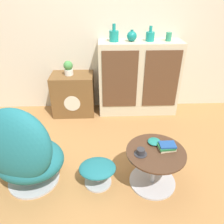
{
  "coord_description": "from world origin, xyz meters",
  "views": [
    {
      "loc": [
        0.01,
        -1.73,
        1.8
      ],
      "look_at": [
        0.09,
        0.4,
        0.55
      ],
      "focal_mm": 35.0,
      "sensor_mm": 36.0,
      "label": 1
    }
  ],
  "objects_px": {
    "sideboard": "(138,78)",
    "vase_rightmost": "(169,37)",
    "potted_plant": "(68,68)",
    "vase_leftmost": "(114,35)",
    "coffee_table": "(154,165)",
    "book_stack": "(167,147)",
    "tv_console": "(73,94)",
    "bowl": "(154,142)",
    "vase_inner_left": "(132,36)",
    "vase_inner_right": "(150,36)",
    "egg_chair": "(23,153)",
    "teacup": "(141,152)",
    "ottoman": "(98,170)"
  },
  "relations": [
    {
      "from": "book_stack",
      "to": "sideboard",
      "type": "bearing_deg",
      "value": 92.76
    },
    {
      "from": "egg_chair",
      "to": "coffee_table",
      "type": "height_order",
      "value": "egg_chair"
    },
    {
      "from": "vase_leftmost",
      "to": "vase_rightmost",
      "type": "xyz_separation_m",
      "value": [
        0.76,
        0.0,
        -0.02
      ]
    },
    {
      "from": "tv_console",
      "to": "sideboard",
      "type": "bearing_deg",
      "value": 1.14
    },
    {
      "from": "egg_chair",
      "to": "vase_leftmost",
      "type": "distance_m",
      "value": 1.92
    },
    {
      "from": "tv_console",
      "to": "coffee_table",
      "type": "distance_m",
      "value": 1.78
    },
    {
      "from": "tv_console",
      "to": "vase_leftmost",
      "type": "relative_size",
      "value": 2.75
    },
    {
      "from": "book_stack",
      "to": "tv_console",
      "type": "bearing_deg",
      "value": 126.43
    },
    {
      "from": "vase_inner_right",
      "to": "potted_plant",
      "type": "distance_m",
      "value": 1.24
    },
    {
      "from": "vase_inner_left",
      "to": "vase_inner_right",
      "type": "height_order",
      "value": "vase_inner_right"
    },
    {
      "from": "sideboard",
      "to": "vase_leftmost",
      "type": "height_order",
      "value": "vase_leftmost"
    },
    {
      "from": "coffee_table",
      "to": "book_stack",
      "type": "height_order",
      "value": "book_stack"
    },
    {
      "from": "tv_console",
      "to": "ottoman",
      "type": "height_order",
      "value": "tv_console"
    },
    {
      "from": "coffee_table",
      "to": "teacup",
      "type": "height_order",
      "value": "teacup"
    },
    {
      "from": "coffee_table",
      "to": "vase_inner_right",
      "type": "xyz_separation_m",
      "value": [
        0.16,
        1.52,
        0.95
      ]
    },
    {
      "from": "tv_console",
      "to": "vase_inner_right",
      "type": "height_order",
      "value": "vase_inner_right"
    },
    {
      "from": "egg_chair",
      "to": "teacup",
      "type": "height_order",
      "value": "egg_chair"
    },
    {
      "from": "coffee_table",
      "to": "vase_rightmost",
      "type": "distance_m",
      "value": 1.83
    },
    {
      "from": "egg_chair",
      "to": "vase_leftmost",
      "type": "height_order",
      "value": "vase_leftmost"
    },
    {
      "from": "vase_leftmost",
      "to": "potted_plant",
      "type": "relative_size",
      "value": 1.11
    },
    {
      "from": "coffee_table",
      "to": "bowl",
      "type": "relative_size",
      "value": 4.36
    },
    {
      "from": "ottoman",
      "to": "book_stack",
      "type": "relative_size",
      "value": 2.17
    },
    {
      "from": "tv_console",
      "to": "coffee_table",
      "type": "relative_size",
      "value": 1.11
    },
    {
      "from": "ottoman",
      "to": "vase_leftmost",
      "type": "distance_m",
      "value": 1.83
    },
    {
      "from": "ottoman",
      "to": "book_stack",
      "type": "bearing_deg",
      "value": 1.69
    },
    {
      "from": "vase_rightmost",
      "to": "potted_plant",
      "type": "bearing_deg",
      "value": -179.07
    },
    {
      "from": "vase_inner_right",
      "to": "vase_rightmost",
      "type": "bearing_deg",
      "value": 0.0
    },
    {
      "from": "coffee_table",
      "to": "potted_plant",
      "type": "bearing_deg",
      "value": 123.92
    },
    {
      "from": "potted_plant",
      "to": "sideboard",
      "type": "bearing_deg",
      "value": 1.06
    },
    {
      "from": "potted_plant",
      "to": "bowl",
      "type": "distance_m",
      "value": 1.73
    },
    {
      "from": "sideboard",
      "to": "ottoman",
      "type": "distance_m",
      "value": 1.66
    },
    {
      "from": "ottoman",
      "to": "vase_leftmost",
      "type": "height_order",
      "value": "vase_leftmost"
    },
    {
      "from": "ottoman",
      "to": "coffee_table",
      "type": "height_order",
      "value": "coffee_table"
    },
    {
      "from": "vase_leftmost",
      "to": "vase_inner_left",
      "type": "xyz_separation_m",
      "value": [
        0.25,
        0.0,
        -0.01
      ]
    },
    {
      "from": "coffee_table",
      "to": "potted_plant",
      "type": "height_order",
      "value": "potted_plant"
    },
    {
      "from": "tv_console",
      "to": "bowl",
      "type": "bearing_deg",
      "value": -54.41
    },
    {
      "from": "bowl",
      "to": "egg_chair",
      "type": "bearing_deg",
      "value": -174.94
    },
    {
      "from": "vase_inner_left",
      "to": "potted_plant",
      "type": "bearing_deg",
      "value": -178.54
    },
    {
      "from": "coffee_table",
      "to": "vase_leftmost",
      "type": "distance_m",
      "value": 1.82
    },
    {
      "from": "vase_inner_right",
      "to": "bowl",
      "type": "relative_size",
      "value": 1.52
    },
    {
      "from": "ottoman",
      "to": "tv_console",
      "type": "bearing_deg",
      "value": 105.07
    },
    {
      "from": "ottoman",
      "to": "vase_rightmost",
      "type": "bearing_deg",
      "value": 56.6
    },
    {
      "from": "book_stack",
      "to": "coffee_table",
      "type": "bearing_deg",
      "value": -163.38
    },
    {
      "from": "coffee_table",
      "to": "potted_plant",
      "type": "distance_m",
      "value": 1.87
    },
    {
      "from": "vase_rightmost",
      "to": "bowl",
      "type": "bearing_deg",
      "value": -106.64
    },
    {
      "from": "tv_console",
      "to": "vase_leftmost",
      "type": "xyz_separation_m",
      "value": [
        0.63,
        0.02,
        0.87
      ]
    },
    {
      "from": "sideboard",
      "to": "vase_rightmost",
      "type": "xyz_separation_m",
      "value": [
        0.38,
        0.0,
        0.61
      ]
    },
    {
      "from": "vase_leftmost",
      "to": "vase_rightmost",
      "type": "bearing_deg",
      "value": 0.0
    },
    {
      "from": "book_stack",
      "to": "potted_plant",
      "type": "bearing_deg",
      "value": 127.33
    },
    {
      "from": "coffee_table",
      "to": "book_stack",
      "type": "relative_size",
      "value": 3.34
    }
  ]
}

